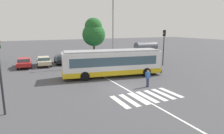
# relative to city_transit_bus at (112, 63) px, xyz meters

# --- Properties ---
(ground_plane) EXTENTS (160.00, 160.00, 0.00)m
(ground_plane) POSITION_rel_city_transit_bus_xyz_m (-0.81, -4.85, -1.59)
(ground_plane) COLOR #47474C
(city_transit_bus) EXTENTS (11.71, 4.45, 3.06)m
(city_transit_bus) POSITION_rel_city_transit_bus_xyz_m (0.00, 0.00, 0.00)
(city_transit_bus) COLOR black
(city_transit_bus) RESTS_ON ground_plane
(pedestrian_crossing_street) EXTENTS (0.57, 0.33, 1.72)m
(pedestrian_crossing_street) POSITION_rel_city_transit_bus_xyz_m (1.19, -5.27, -0.62)
(pedestrian_crossing_street) COLOR #333856
(pedestrian_crossing_street) RESTS_ON ground_plane
(parked_car_red) EXTENTS (2.06, 4.59, 1.35)m
(parked_car_red) POSITION_rel_city_transit_bus_xyz_m (-9.09, 10.07, -0.82)
(parked_car_red) COLOR black
(parked_car_red) RESTS_ON ground_plane
(parked_car_champagne) EXTENTS (2.08, 4.60, 1.35)m
(parked_car_champagne) POSITION_rel_city_transit_bus_xyz_m (-6.42, 10.14, -0.82)
(parked_car_champagne) COLOR black
(parked_car_champagne) RESTS_ON ground_plane
(parked_car_black) EXTENTS (2.10, 4.61, 1.35)m
(parked_car_black) POSITION_rel_city_transit_bus_xyz_m (-3.75, 10.72, -0.82)
(parked_car_black) COLOR black
(parked_car_black) RESTS_ON ground_plane
(parked_car_blue) EXTENTS (1.97, 4.55, 1.35)m
(parked_car_blue) POSITION_rel_city_transit_bus_xyz_m (-1.07, 10.40, -0.82)
(parked_car_blue) COLOR black
(parked_car_blue) RESTS_ON ground_plane
(parked_car_teal) EXTENTS (2.18, 4.63, 1.35)m
(parked_car_teal) POSITION_rel_city_transit_bus_xyz_m (1.68, 10.26, -0.82)
(parked_car_teal) COLOR black
(parked_car_teal) RESTS_ON ground_plane
(parked_car_silver) EXTENTS (2.17, 4.63, 1.35)m
(parked_car_silver) POSITION_rel_city_transit_bus_xyz_m (4.23, 10.03, -0.82)
(parked_car_silver) COLOR black
(parked_car_silver) RESTS_ON ground_plane
(traffic_light_far_corner) EXTENTS (0.33, 0.32, 5.24)m
(traffic_light_far_corner) POSITION_rel_city_transit_bus_xyz_m (9.69, 2.61, 1.90)
(traffic_light_far_corner) COLOR #28282B
(traffic_light_far_corner) RESTS_ON ground_plane
(bus_stop_shelter) EXTENTS (3.89, 1.54, 3.25)m
(bus_stop_shelter) POSITION_rel_city_transit_bus_xyz_m (9.46, 6.73, 0.83)
(bus_stop_shelter) COLOR #28282B
(bus_stop_shelter) RESTS_ON ground_plane
(twin_arm_street_lamp) EXTENTS (4.20, 0.32, 10.43)m
(twin_arm_street_lamp) POSITION_rel_city_transit_bus_xyz_m (3.38, 6.76, 4.69)
(twin_arm_street_lamp) COLOR #939399
(twin_arm_street_lamp) RESTS_ON ground_plane
(background_tree_right) EXTENTS (4.00, 4.00, 7.29)m
(background_tree_right) POSITION_rel_city_transit_bus_xyz_m (2.38, 12.35, 3.20)
(background_tree_right) COLOR brown
(background_tree_right) RESTS_ON ground_plane
(crosswalk_painted_stripes) EXTENTS (5.50, 2.83, 0.01)m
(crosswalk_painted_stripes) POSITION_rel_city_transit_bus_xyz_m (-0.48, -7.48, -1.58)
(crosswalk_painted_stripes) COLOR silver
(crosswalk_painted_stripes) RESTS_ON ground_plane
(lane_center_line) EXTENTS (0.16, 24.00, 0.01)m
(lane_center_line) POSITION_rel_city_transit_bus_xyz_m (-1.00, -2.85, -1.58)
(lane_center_line) COLOR silver
(lane_center_line) RESTS_ON ground_plane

